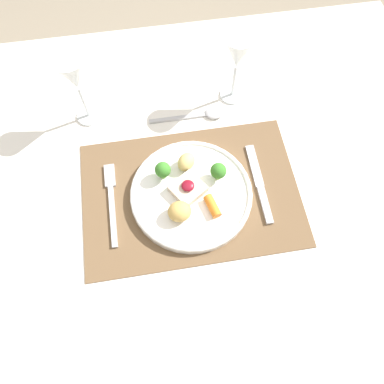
{
  "coord_description": "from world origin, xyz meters",
  "views": [
    {
      "loc": [
        -0.06,
        -0.37,
        1.56
      ],
      "look_at": [
        0.0,
        -0.01,
        0.8
      ],
      "focal_mm": 35.0,
      "sensor_mm": 36.0,
      "label": 1
    }
  ],
  "objects": [
    {
      "name": "fork",
      "position": [
        -0.18,
        0.02,
        0.79
      ],
      "size": [
        0.02,
        0.21,
        0.01
      ],
      "rotation": [
        0.0,
        0.0,
        0.04
      ],
      "color": "#B2B2B7",
      "rests_on": "placemat"
    },
    {
      "name": "dining_table",
      "position": [
        0.0,
        0.0,
        0.69
      ],
      "size": [
        1.36,
        1.11,
        0.78
      ],
      "color": "white",
      "rests_on": "ground_plane"
    },
    {
      "name": "wine_glass_near",
      "position": [
        0.15,
        0.27,
        0.92
      ],
      "size": [
        0.07,
        0.07,
        0.19
      ],
      "color": "white",
      "rests_on": "dining_table"
    },
    {
      "name": "dinner_plate",
      "position": [
        0.0,
        -0.0,
        0.8
      ],
      "size": [
        0.28,
        0.28,
        0.07
      ],
      "color": "white",
      "rests_on": "placemat"
    },
    {
      "name": "ground_plane",
      "position": [
        0.0,
        0.0,
        0.0
      ],
      "size": [
        8.0,
        8.0,
        0.0
      ],
      "primitive_type": "plane",
      "color": "gray"
    },
    {
      "name": "knife",
      "position": [
        0.16,
        -0.01,
        0.79
      ],
      "size": [
        0.02,
        0.21,
        0.01
      ],
      "rotation": [
        0.0,
        0.0,
        -0.01
      ],
      "color": "#B2B2B7",
      "rests_on": "placemat"
    },
    {
      "name": "wine_glass_far",
      "position": [
        -0.22,
        0.26,
        0.92
      ],
      "size": [
        0.07,
        0.07,
        0.19
      ],
      "color": "white",
      "rests_on": "dining_table"
    },
    {
      "name": "spoon",
      "position": [
        0.07,
        0.21,
        0.78
      ],
      "size": [
        0.19,
        0.04,
        0.01
      ],
      "rotation": [
        0.0,
        0.0,
        -0.05
      ],
      "color": "#B2B2B7",
      "rests_on": "dining_table"
    },
    {
      "name": "placemat",
      "position": [
        0.0,
        0.0,
        0.78
      ],
      "size": [
        0.5,
        0.34,
        0.0
      ],
      "primitive_type": "cube",
      "color": "brown",
      "rests_on": "dining_table"
    }
  ]
}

